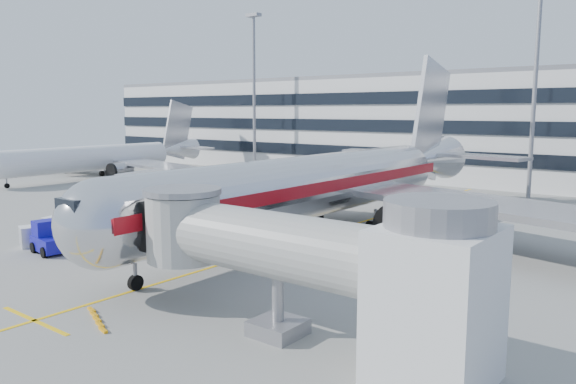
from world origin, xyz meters
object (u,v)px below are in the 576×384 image
Objects in this scene: baggage_tug at (49,239)px; cargo_container_front at (31,236)px; cargo_container_left at (54,226)px; ramp_worker at (129,238)px; belt_loader at (204,234)px; main_jet at (329,183)px; cargo_container_right at (136,226)px.

baggage_tug is 2.89m from cargo_container_front.
cargo_container_left is 9.29m from ramp_worker.
belt_loader is at bearing 55.07° from baggage_tug.
belt_loader is at bearing 42.59° from ramp_worker.
main_jet is at bearing 50.54° from cargo_container_front.
ramp_worker reaches higher than cargo_container_front.
cargo_container_front is (-2.89, -7.40, 0.03)m from cargo_container_right.
cargo_container_right is at bearing 89.94° from baggage_tug.
ramp_worker reaches higher than cargo_container_left.
baggage_tug is 7.53m from cargo_container_right.
cargo_container_right is 1.00× the size of ramp_worker.
main_jet is 16.45m from cargo_container_right.
main_jet reaches higher than baggage_tug.
belt_loader is 2.80× the size of cargo_container_right.
ramp_worker is at bearing -41.78° from cargo_container_right.
belt_loader reaches higher than ramp_worker.
belt_loader is 11.22m from baggage_tug.
main_jet is 16.65m from ramp_worker.
main_jet is 28.76× the size of cargo_container_right.
cargo_container_left is 0.94× the size of cargo_container_right.
cargo_container_left is at bearing -139.70° from main_jet.
baggage_tug is at bearing -153.45° from ramp_worker.
baggage_tug is 1.87× the size of cargo_container_right.
cargo_container_front is 7.80m from ramp_worker.
main_jet reaches higher than belt_loader.
cargo_container_front is at bearing 177.46° from baggage_tug.
cargo_container_left is at bearing -154.04° from belt_loader.
cargo_container_right is at bearing -138.30° from main_jet.
main_jet is 27.34× the size of cargo_container_front.
baggage_tug is at bearing -2.54° from cargo_container_front.
baggage_tug is 1.78× the size of cargo_container_front.
baggage_tug is at bearing -124.93° from belt_loader.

